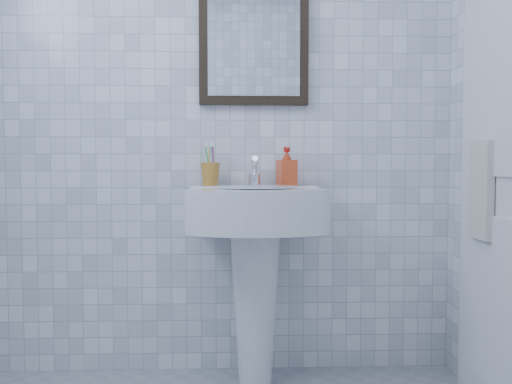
{
  "coord_description": "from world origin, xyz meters",
  "views": [
    {
      "loc": [
        0.08,
        -1.45,
        0.98
      ],
      "look_at": [
        0.17,
        0.86,
        0.86
      ],
      "focal_mm": 40.0,
      "sensor_mm": 36.0,
      "label": 1
    }
  ],
  "objects": [
    {
      "name": "washbasin",
      "position": [
        0.18,
        0.99,
        0.59
      ],
      "size": [
        0.57,
        0.42,
        0.88
      ],
      "color": "white",
      "rests_on": "ground"
    },
    {
      "name": "faucet",
      "position": [
        0.18,
        1.09,
        0.92
      ],
      "size": [
        0.05,
        0.12,
        0.14
      ],
      "color": "white",
      "rests_on": "washbasin"
    },
    {
      "name": "soap_dispenser",
      "position": [
        0.32,
        1.1,
        0.96
      ],
      "size": [
        0.1,
        0.1,
        0.17
      ],
      "primitive_type": "imported",
      "rotation": [
        0.0,
        0.0,
        0.25
      ],
      "color": "red",
      "rests_on": "washbasin"
    },
    {
      "name": "wall_mirror",
      "position": [
        0.18,
        1.18,
        1.55
      ],
      "size": [
        0.5,
        0.04,
        0.62
      ],
      "color": "black",
      "rests_on": "wall_back"
    },
    {
      "name": "toothbrush_cup",
      "position": [
        -0.02,
        1.11,
        0.92
      ],
      "size": [
        0.09,
        0.09,
        0.1
      ],
      "primitive_type": null,
      "rotation": [
        0.0,
        0.0,
        -0.09
      ],
      "color": "#B37928",
      "rests_on": "washbasin"
    },
    {
      "name": "towel_ring",
      "position": [
        1.06,
        0.71,
        1.05
      ],
      "size": [
        0.01,
        0.18,
        0.18
      ],
      "primitive_type": "torus",
      "rotation": [
        0.0,
        1.57,
        0.0
      ],
      "color": "white",
      "rests_on": "wall_right"
    },
    {
      "name": "hand_towel",
      "position": [
        1.04,
        0.71,
        0.87
      ],
      "size": [
        0.03,
        0.16,
        0.38
      ],
      "primitive_type": "cube",
      "color": "beige",
      "rests_on": "towel_ring"
    },
    {
      "name": "wall_back",
      "position": [
        0.0,
        1.2,
        1.25
      ],
      "size": [
        2.2,
        0.02,
        2.5
      ],
      "primitive_type": "cube",
      "color": "white",
      "rests_on": "ground"
    },
    {
      "name": "bathroom_door",
      "position": [
        1.08,
        0.55,
        1.0
      ],
      "size": [
        0.04,
        0.8,
        2.0
      ],
      "primitive_type": "cube",
      "color": "white",
      "rests_on": "ground"
    }
  ]
}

